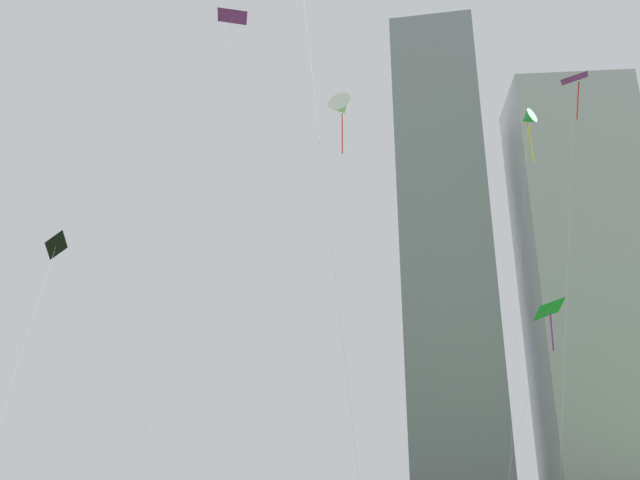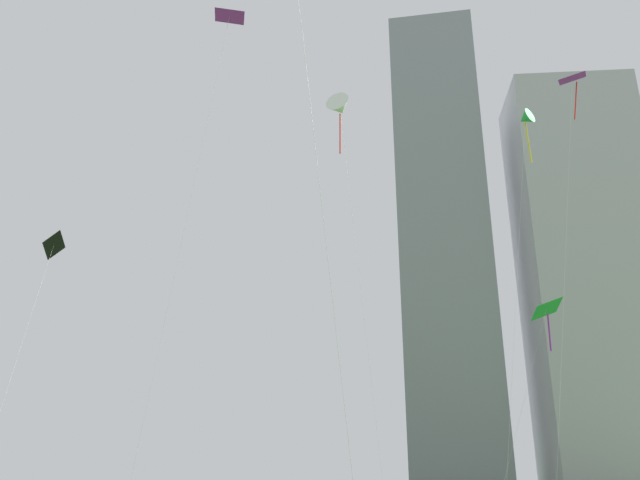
{
  "view_description": "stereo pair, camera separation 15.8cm",
  "coord_description": "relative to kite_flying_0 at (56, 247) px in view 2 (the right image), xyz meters",
  "views": [
    {
      "loc": [
        -2.02,
        -19.44,
        1.74
      ],
      "look_at": [
        -1.97,
        7.11,
        11.68
      ],
      "focal_mm": 36.94,
      "sensor_mm": 36.0,
      "label": 1
    },
    {
      "loc": [
        -1.86,
        -19.44,
        1.74
      ],
      "look_at": [
        -1.97,
        7.11,
        11.68
      ],
      "focal_mm": 36.94,
      "sensor_mm": 36.0,
      "label": 2
    }
  ],
  "objects": [
    {
      "name": "kite_flying_2",
      "position": [
        33.27,
        1.59,
        10.73
      ],
      "size": [
        6.14,
        4.76,
        28.27
      ],
      "color": "silver",
      "rests_on": "ground"
    },
    {
      "name": "kite_flying_0",
      "position": [
        0.0,
        0.0,
        0.0
      ],
      "size": [
        1.75,
        7.46,
        17.48
      ],
      "color": "silver",
      "rests_on": "ground"
    },
    {
      "name": "kite_flying_3",
      "position": [
        12.62,
        -10.32,
        10.26
      ],
      "size": [
        4.8,
        2.47,
        27.57
      ],
      "color": "silver",
      "rests_on": "ground"
    },
    {
      "name": "distant_highrise_1",
      "position": [
        73.68,
        88.79,
        26.27
      ],
      "size": [
        26.89,
        20.84,
        86.04
      ],
      "primitive_type": "cube",
      "rotation": [
        0.0,
        0.0,
        -0.08
      ],
      "color": "#A8A8AD",
      "rests_on": "ground"
    },
    {
      "name": "distant_highrise_0",
      "position": [
        46.2,
        99.72,
        37.37
      ],
      "size": [
        23.4,
        27.33,
        108.24
      ],
      "primitive_type": "cube",
      "rotation": [
        0.0,
        0.0,
        -0.17
      ],
      "color": "gray",
      "rests_on": "ground"
    },
    {
      "name": "kite_flying_5",
      "position": [
        19.27,
        -1.3,
        9.95
      ],
      "size": [
        3.2,
        4.18,
        27.71
      ],
      "color": "silver",
      "rests_on": "ground"
    },
    {
      "name": "kite_flying_1",
      "position": [
        31.78,
        -1.99,
        -4.98
      ],
      "size": [
        3.32,
        9.2,
        12.38
      ],
      "color": "silver",
      "rests_on": "ground"
    },
    {
      "name": "kite_flying_6",
      "position": [
        36.04,
        -1.07,
        12.27
      ],
      "size": [
        8.26,
        6.94,
        29.94
      ],
      "color": "silver",
      "rests_on": "ground"
    }
  ]
}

